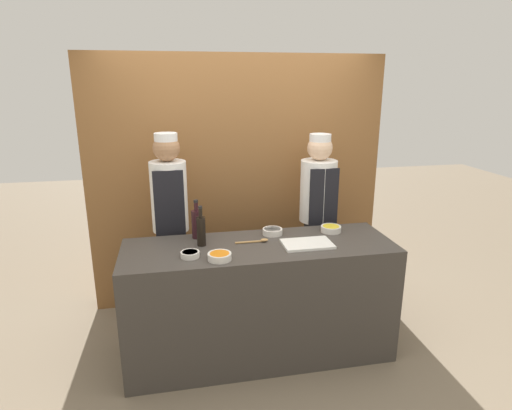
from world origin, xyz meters
TOP-DOWN VIEW (x-y plane):
  - ground_plane at (0.00, 0.00)m, footprint 14.00×14.00m
  - cabinet_wall at (0.00, 1.06)m, footprint 2.84×0.18m
  - counter at (0.00, 0.00)m, footprint 2.09×0.69m
  - sauce_bowl_brown at (-0.53, -0.13)m, footprint 0.14×0.14m
  - sauce_bowl_white at (0.15, 0.21)m, footprint 0.16×0.16m
  - sauce_bowl_orange at (-0.33, -0.22)m, footprint 0.17×0.17m
  - sauce_bowl_yellow at (0.65, 0.18)m, footprint 0.17×0.17m
  - cutting_board at (0.36, -0.07)m, footprint 0.38×0.25m
  - bottle_soy at (-0.44, 0.08)m, footprint 0.07×0.07m
  - bottle_wine at (-0.46, 0.25)m, footprint 0.08×0.08m
  - wooden_spoon at (-0.01, 0.06)m, footprint 0.26×0.04m
  - chef_left at (-0.66, 0.58)m, footprint 0.31×0.31m
  - chef_right at (0.66, 0.58)m, footprint 0.33×0.33m

SIDE VIEW (x-z plane):
  - ground_plane at x=0.00m, z-range 0.00..0.00m
  - counter at x=0.00m, z-range 0.00..0.94m
  - chef_right at x=0.66m, z-range 0.09..1.80m
  - cutting_board at x=0.36m, z-range 0.94..0.96m
  - wooden_spoon at x=-0.01m, z-range 0.94..0.97m
  - sauce_bowl_brown at x=-0.53m, z-range 0.95..0.99m
  - sauce_bowl_orange at x=-0.33m, z-range 0.95..0.99m
  - sauce_bowl_white at x=0.15m, z-range 0.95..1.00m
  - sauce_bowl_yellow at x=0.65m, z-range 0.95..1.00m
  - chef_left at x=-0.66m, z-range 0.10..1.85m
  - bottle_soy at x=-0.44m, z-range 0.91..1.22m
  - bottle_wine at x=-0.46m, z-range 0.91..1.22m
  - cabinet_wall at x=0.00m, z-range 0.00..2.40m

